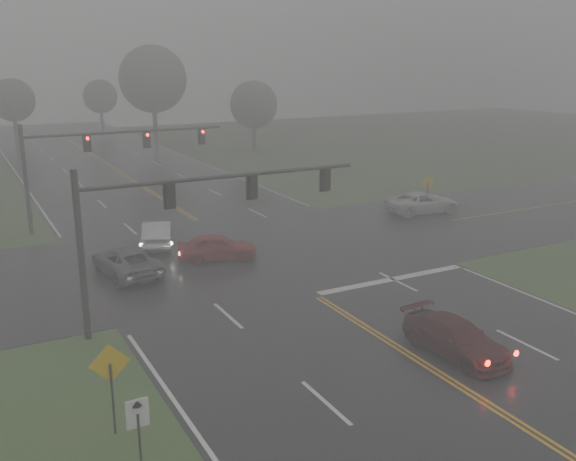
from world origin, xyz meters
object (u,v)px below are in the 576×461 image
sedan_red (217,260)px  sedan_silver (158,246)px  signal_gantry_far (91,153)px  pickup_white (422,213)px  signal_gantry_near (174,211)px  sedan_maroon (454,355)px  car_grey (127,275)px

sedan_red → sedan_silver: 4.61m
sedan_red → signal_gantry_far: (-4.20, 10.29, 4.79)m
pickup_white → signal_gantry_far: size_ratio=0.41×
signal_gantry_near → signal_gantry_far: bearing=89.1°
sedan_red → pickup_white: 17.11m
signal_gantry_far → sedan_maroon: bearing=-72.9°
sedan_silver → signal_gantry_near: (-2.42, -10.99, 4.72)m
sedan_red → signal_gantry_near: (-4.47, -6.86, 4.72)m
sedan_silver → pickup_white: (18.85, -0.88, 0.00)m
sedan_maroon → car_grey: car_grey is taller
sedan_red → car_grey: sedan_red is taller
sedan_red → sedan_silver: size_ratio=0.94×
sedan_red → pickup_white: size_ratio=0.82×
sedan_maroon → car_grey: bearing=116.5°
sedan_maroon → signal_gantry_near: signal_gantry_near is taller
sedan_red → sedan_silver: sedan_silver is taller
sedan_maroon → signal_gantry_far: signal_gantry_far is taller
signal_gantry_far → sedan_red: bearing=-67.8°
car_grey → pickup_white: size_ratio=0.96×
signal_gantry_far → sedan_silver: bearing=-70.7°
sedan_maroon → sedan_red: sedan_red is taller
pickup_white → signal_gantry_far: signal_gantry_far is taller
sedan_silver → pickup_white: bearing=-164.2°
sedan_maroon → sedan_red: (-3.50, 14.74, 0.00)m
sedan_silver → sedan_maroon: bearing=124.9°
sedan_silver → signal_gantry_far: (-2.15, 6.16, 4.79)m
sedan_silver → car_grey: sedan_silver is taller
sedan_red → signal_gantry_far: signal_gantry_far is taller
sedan_red → car_grey: size_ratio=0.85×
pickup_white → signal_gantry_near: bearing=121.6°
sedan_red → pickup_white: same height
sedan_silver → signal_gantry_near: size_ratio=0.37×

